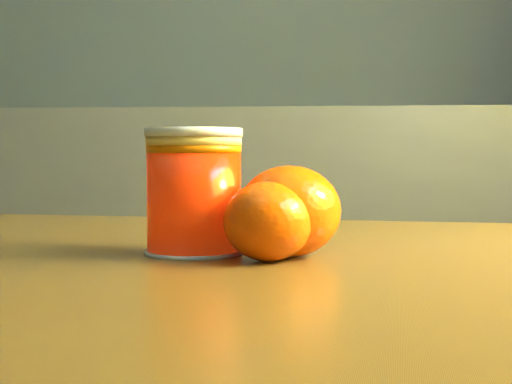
{
  "coord_description": "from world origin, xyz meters",
  "views": [
    {
      "loc": [
        0.94,
        -0.5,
        0.79
      ],
      "look_at": [
        0.89,
        0.04,
        0.76
      ],
      "focal_mm": 50.0,
      "sensor_mm": 36.0,
      "label": 1
    }
  ],
  "objects": [
    {
      "name": "orange_front",
      "position": [
        0.92,
        0.02,
        0.75
      ],
      "size": [
        0.09,
        0.09,
        0.07
      ],
      "primitive_type": "ellipsoid",
      "rotation": [
        0.0,
        0.0,
        0.27
      ],
      "color": "#F15004",
      "rests_on": "table"
    },
    {
      "name": "juice_glass",
      "position": [
        0.84,
        0.03,
        0.76
      ],
      "size": [
        0.07,
        0.07,
        0.09
      ],
      "rotation": [
        0.0,
        0.0,
        -0.39
      ],
      "color": "red",
      "rests_on": "table"
    },
    {
      "name": "orange_back",
      "position": [
        0.9,
        0.0,
        0.74
      ],
      "size": [
        0.08,
        0.08,
        0.06
      ],
      "primitive_type": "ellipsoid",
      "rotation": [
        0.0,
        0.0,
        -0.29
      ],
      "color": "#F15004",
      "rests_on": "table"
    }
  ]
}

